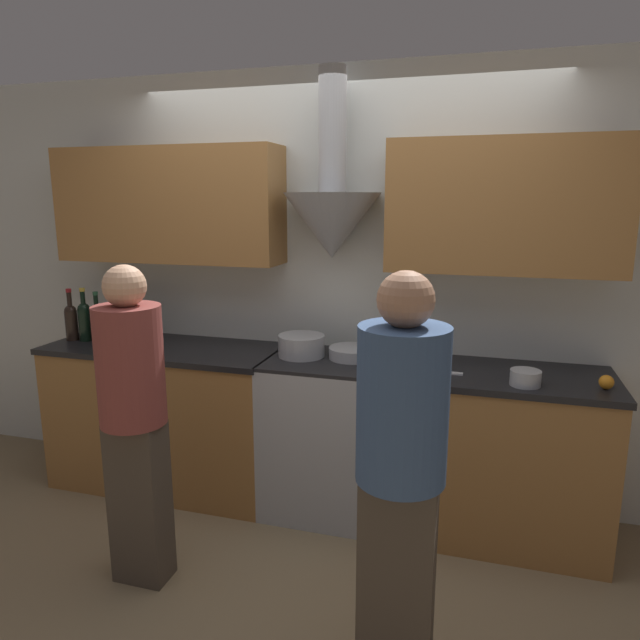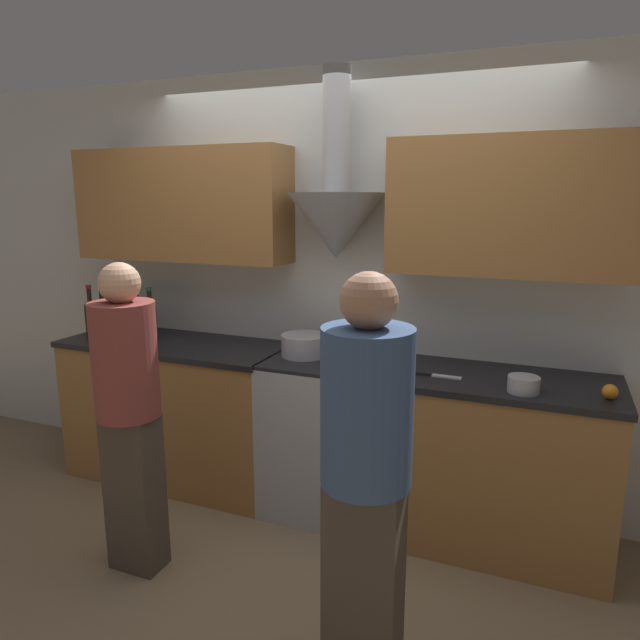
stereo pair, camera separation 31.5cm
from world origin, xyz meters
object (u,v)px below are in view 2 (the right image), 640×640
object	(u,v)px
orange_fruit	(610,392)
saucepan	(524,384)
wine_bottle_1	(103,315)
person_foreground_left	(129,406)
wine_bottle_0	(91,315)
person_foreground_right	(366,474)
stock_pot	(304,345)
wine_bottle_4	(138,320)
wine_bottle_2	(114,317)
wine_bottle_3	(128,319)
wine_bottle_5	(151,319)
mixing_bowl	(354,354)
stove_range	(326,434)

from	to	relation	value
orange_fruit	saucepan	distance (m)	0.38
wine_bottle_1	person_foreground_left	world-z (taller)	person_foreground_left
wine_bottle_0	person_foreground_right	size ratio (longest dim) A/B	0.21
stock_pot	wine_bottle_4	bearing A→B (deg)	-177.20
wine_bottle_1	wine_bottle_2	xyz separation A→B (m)	(0.11, -0.02, -0.01)
wine_bottle_0	saucepan	size ratio (longest dim) A/B	2.27
wine_bottle_3	wine_bottle_5	world-z (taller)	wine_bottle_5
wine_bottle_1	mixing_bowl	bearing A→B (deg)	2.48
wine_bottle_4	person_foreground_right	bearing A→B (deg)	-30.75
wine_bottle_5	mixing_bowl	distance (m)	1.38
wine_bottle_4	saucepan	distance (m)	2.40
stock_pot	wine_bottle_0	bearing A→B (deg)	-177.95
wine_bottle_2	orange_fruit	bearing A→B (deg)	-1.68
saucepan	person_foreground_right	xyz separation A→B (m)	(-0.47, -1.00, -0.08)
stove_range	wine_bottle_0	size ratio (longest dim) A/B	2.75
stove_range	person_foreground_left	world-z (taller)	person_foreground_left
mixing_bowl	orange_fruit	xyz separation A→B (m)	(1.31, -0.18, 0.00)
person_foreground_left	person_foreground_right	xyz separation A→B (m)	(1.29, -0.29, 0.03)
wine_bottle_2	stock_pot	xyz separation A→B (m)	(1.36, 0.06, -0.07)
wine_bottle_5	person_foreground_left	world-z (taller)	person_foreground_left
wine_bottle_0	wine_bottle_5	distance (m)	0.48
wine_bottle_5	saucepan	size ratio (longest dim) A/B	2.33
wine_bottle_5	wine_bottle_3	bearing A→B (deg)	-178.57
mixing_bowl	wine_bottle_5	bearing A→B (deg)	-177.08
stove_range	person_foreground_left	xyz separation A→B (m)	(-0.67, -0.90, 0.39)
wine_bottle_2	wine_bottle_4	size ratio (longest dim) A/B	0.97
wine_bottle_0	orange_fruit	bearing A→B (deg)	-1.63
wine_bottle_0	stock_pot	world-z (taller)	wine_bottle_0
wine_bottle_0	mixing_bowl	bearing A→B (deg)	2.82
person_foreground_right	wine_bottle_4	bearing A→B (deg)	149.25
wine_bottle_0	wine_bottle_4	world-z (taller)	wine_bottle_4
wine_bottle_0	wine_bottle_1	world-z (taller)	wine_bottle_1
wine_bottle_2	stove_range	bearing A→B (deg)	1.63
saucepan	person_foreground_left	xyz separation A→B (m)	(-1.76, -0.71, -0.11)
stove_range	wine_bottle_3	world-z (taller)	wine_bottle_3
wine_bottle_0	wine_bottle_2	world-z (taller)	wine_bottle_0
wine_bottle_1	stock_pot	distance (m)	1.47
wine_bottle_0	wine_bottle_3	size ratio (longest dim) A/B	1.11
mixing_bowl	saucepan	bearing A→B (deg)	-14.01
wine_bottle_5	person_foreground_left	bearing A→B (deg)	-57.88
mixing_bowl	person_foreground_left	xyz separation A→B (m)	(-0.82, -0.95, -0.10)
wine_bottle_5	stove_range	bearing A→B (deg)	0.87
wine_bottle_4	stove_range	bearing A→B (deg)	1.79
wine_bottle_3	mixing_bowl	world-z (taller)	wine_bottle_3
wine_bottle_0	wine_bottle_2	bearing A→B (deg)	-0.86
mixing_bowl	orange_fruit	distance (m)	1.33
person_foreground_left	wine_bottle_3	bearing A→B (deg)	129.94
wine_bottle_3	wine_bottle_5	bearing A→B (deg)	1.43
wine_bottle_4	orange_fruit	world-z (taller)	wine_bottle_4
wine_bottle_0	wine_bottle_3	xyz separation A→B (m)	(0.30, 0.02, -0.01)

